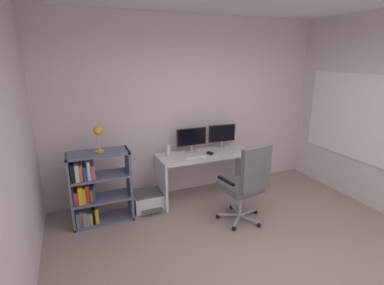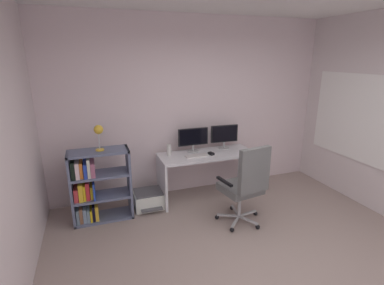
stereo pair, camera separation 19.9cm
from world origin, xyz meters
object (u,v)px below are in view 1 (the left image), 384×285
object	(u,v)px
monitor_main	(192,138)
bookshelf	(94,189)
monitor_secondary	(222,134)
office_chair	(247,182)
desktop_speaker	(168,150)
keyboard	(196,156)
desk	(205,165)
desk_lamp	(98,133)
computer_mouse	(210,153)
printer	(148,200)

from	to	relation	value
monitor_main	bookshelf	xyz separation A→B (m)	(-1.53, -0.28, -0.47)
bookshelf	monitor_secondary	bearing A→B (deg)	7.81
bookshelf	office_chair	bearing A→B (deg)	-23.36
monitor_secondary	office_chair	world-z (taller)	office_chair
monitor_main	desktop_speaker	world-z (taller)	monitor_main
monitor_main	keyboard	world-z (taller)	monitor_main
desk	keyboard	distance (m)	0.30
bookshelf	desk_lamp	size ratio (longest dim) A/B	2.91
monitor_main	office_chair	distance (m)	1.19
desk	monitor_secondary	distance (m)	0.58
monitor_main	keyboard	distance (m)	0.32
desktop_speaker	office_chair	world-z (taller)	office_chair
monitor_main	monitor_secondary	world-z (taller)	monitor_secondary
computer_mouse	bookshelf	bearing A→B (deg)	168.76
monitor_main	desktop_speaker	distance (m)	0.43
keyboard	desk_lamp	xyz separation A→B (m)	(-1.37, -0.05, 0.50)
desk	office_chair	world-z (taller)	office_chair
office_chair	computer_mouse	bearing A→B (deg)	98.21
monitor_main	keyboard	size ratio (longest dim) A/B	1.42
monitor_main	office_chair	world-z (taller)	office_chair
desk_lamp	monitor_secondary	bearing A→B (deg)	8.29
monitor_secondary	desk_lamp	distance (m)	1.98
desk	bookshelf	distance (m)	1.70
desk	monitor_main	size ratio (longest dim) A/B	3.10
desk	bookshelf	bearing A→B (deg)	-175.75
desk	printer	distance (m)	1.03
desktop_speaker	monitor_secondary	bearing A→B (deg)	2.89
monitor_main	computer_mouse	world-z (taller)	monitor_main
printer	desk	bearing A→B (deg)	1.47
desk_lamp	printer	bearing A→B (deg)	9.16
bookshelf	desktop_speaker	bearing A→B (deg)	11.85
monitor_main	computer_mouse	xyz separation A→B (m)	(0.21, -0.23, -0.21)
bookshelf	computer_mouse	bearing A→B (deg)	1.79
monitor_secondary	printer	distance (m)	1.56
desktop_speaker	printer	bearing A→B (deg)	-160.03
desk	desktop_speaker	distance (m)	0.65
printer	desktop_speaker	bearing A→B (deg)	19.97
monitor_secondary	desk_lamp	size ratio (longest dim) A/B	1.33
desktop_speaker	monitor_main	bearing A→B (deg)	6.70
monitor_secondary	computer_mouse	world-z (taller)	monitor_secondary
desk	printer	world-z (taller)	desk
desk_lamp	keyboard	bearing A→B (deg)	1.91
monitor_main	printer	bearing A→B (deg)	-166.82
computer_mouse	desk_lamp	xyz separation A→B (m)	(-1.61, -0.05, 0.49)
keyboard	desk	bearing A→B (deg)	18.77
printer	keyboard	bearing A→B (deg)	-4.29
desktop_speaker	desk_lamp	world-z (taller)	desk_lamp
keyboard	computer_mouse	xyz separation A→B (m)	(0.24, 0.01, 0.01)
computer_mouse	bookshelf	distance (m)	1.76
bookshelf	printer	size ratio (longest dim) A/B	2.16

